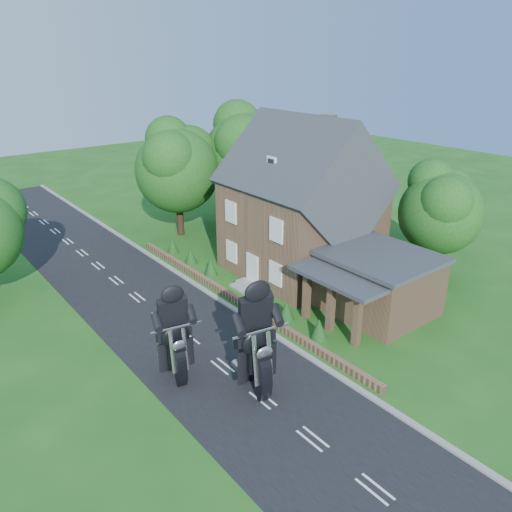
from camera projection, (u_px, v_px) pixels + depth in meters
ground at (223, 367)px, 23.34m from camera, size 120.00×120.00×0.00m
road at (223, 366)px, 23.34m from camera, size 7.00×80.00×0.02m
kerb at (281, 340)px, 25.41m from camera, size 0.30×80.00×0.12m
garden_wall at (234, 298)px, 29.35m from camera, size 0.30×22.00×0.40m
house at (302, 208)px, 32.04m from camera, size 9.54×8.64×10.24m
annex at (376, 282)px, 27.74m from camera, size 7.05×5.94×3.44m
tree_annex_side at (443, 205)px, 31.43m from camera, size 5.64×5.20×7.48m
tree_house_right at (339, 174)px, 37.14m from camera, size 6.51×6.00×8.40m
tree_behind_house at (251, 149)px, 40.79m from camera, size 7.81×7.20×10.08m
tree_behind_left at (181, 163)px, 38.24m from camera, size 6.94×6.40×9.16m
shrub_a at (319, 329)px, 25.44m from camera, size 0.90×0.90×1.10m
shrub_b at (286, 310)px, 27.25m from camera, size 0.90×0.90×1.10m
shrub_c at (258, 294)px, 29.07m from camera, size 0.90×0.90×1.10m
shrub_d at (211, 267)px, 32.69m from camera, size 0.90×0.90×1.10m
shrub_e at (191, 256)px, 34.51m from camera, size 0.90×0.90×1.10m
shrub_f at (173, 245)px, 36.32m from camera, size 0.90×0.90×1.10m
motorcycle_lead at (255, 375)px, 21.40m from camera, size 0.75×1.77×1.60m
motorcycle_follow at (176, 365)px, 22.28m from camera, size 0.68×1.55×1.40m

